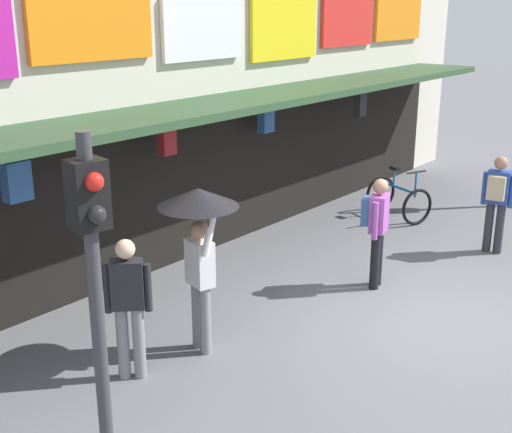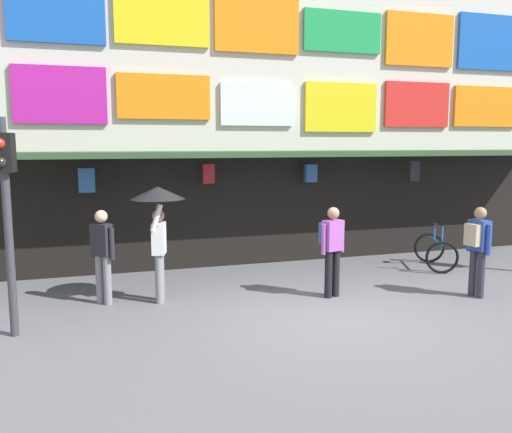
{
  "view_description": "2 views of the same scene",
  "coord_description": "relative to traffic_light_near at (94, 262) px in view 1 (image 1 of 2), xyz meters",
  "views": [
    {
      "loc": [
        -7.93,
        -3.71,
        4.15
      ],
      "look_at": [
        -0.64,
        2.34,
        1.1
      ],
      "focal_mm": 47.48,
      "sensor_mm": 36.0,
      "label": 1
    },
    {
      "loc": [
        -3.74,
        -7.77,
        2.84
      ],
      "look_at": [
        -0.78,
        1.58,
        1.47
      ],
      "focal_mm": 37.24,
      "sensor_mm": 36.0,
      "label": 2
    }
  ],
  "objects": [
    {
      "name": "bicycle_parked",
      "position": [
        8.63,
        1.81,
        -1.75
      ],
      "size": [
        1.1,
        1.34,
        1.05
      ],
      "color": "black",
      "rests_on": "ground"
    },
    {
      "name": "shopfront",
      "position": [
        4.88,
        4.05,
        1.82
      ],
      "size": [
        18.0,
        2.6,
        8.0
      ],
      "color": "beige",
      "rests_on": "ground"
    },
    {
      "name": "pedestrian_with_umbrella",
      "position": [
        2.29,
        1.07,
        -0.5
      ],
      "size": [
        0.96,
        0.96,
        2.08
      ],
      "color": "gray",
      "rests_on": "ground"
    },
    {
      "name": "traffic_light_near",
      "position": [
        0.0,
        0.0,
        0.0
      ],
      "size": [
        0.32,
        0.35,
        3.2
      ],
      "color": "#38383D",
      "rests_on": "ground"
    },
    {
      "name": "pedestrian_in_green",
      "position": [
        7.9,
        -0.39,
        -1.16
      ],
      "size": [
        0.39,
        0.52,
        1.68
      ],
      "color": "#2D2D38",
      "rests_on": "ground"
    },
    {
      "name": "pedestrian_in_red",
      "position": [
        5.36,
        0.44,
        -1.16
      ],
      "size": [
        0.51,
        0.42,
        1.68
      ],
      "color": "black",
      "rests_on": "ground"
    },
    {
      "name": "pedestrian_in_purple",
      "position": [
        1.32,
        1.25,
        -1.19
      ],
      "size": [
        0.41,
        0.41,
        1.68
      ],
      "color": "gray",
      "rests_on": "ground"
    },
    {
      "name": "ground_plane",
      "position": [
        4.87,
        -0.51,
        -2.14
      ],
      "size": [
        80.0,
        80.0,
        0.0
      ],
      "primitive_type": "plane",
      "color": "slate"
    }
  ]
}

